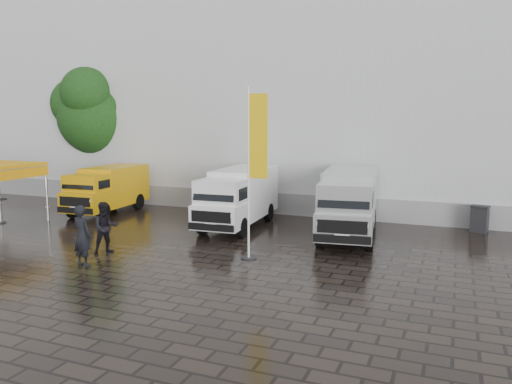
% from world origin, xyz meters
% --- Properties ---
extents(ground, '(120.00, 120.00, 0.00)m').
position_xyz_m(ground, '(0.00, 0.00, 0.00)').
color(ground, black).
rests_on(ground, ground).
extents(exhibition_hall, '(44.00, 16.00, 12.00)m').
position_xyz_m(exhibition_hall, '(2.00, 16.00, 6.00)').
color(exhibition_hall, silver).
rests_on(exhibition_hall, ground).
extents(hall_plinth, '(44.00, 0.15, 1.00)m').
position_xyz_m(hall_plinth, '(2.00, 7.95, 0.50)').
color(hall_plinth, gray).
rests_on(hall_plinth, ground).
extents(van_yellow, '(2.12, 4.78, 2.15)m').
position_xyz_m(van_yellow, '(-8.28, 5.14, 1.08)').
color(van_yellow, '#D5990B').
rests_on(van_yellow, ground).
extents(van_white, '(2.10, 5.51, 2.35)m').
position_xyz_m(van_white, '(-1.34, 4.70, 1.17)').
color(van_white, white).
rests_on(van_white, ground).
extents(van_silver, '(2.61, 5.88, 2.46)m').
position_xyz_m(van_silver, '(3.23, 4.70, 1.23)').
color(van_silver, silver).
rests_on(van_silver, ground).
extents(flagpole, '(0.88, 0.50, 5.39)m').
position_xyz_m(flagpole, '(1.09, 0.51, 3.04)').
color(flagpole, black).
rests_on(flagpole, ground).
extents(tree, '(4.11, 4.17, 7.39)m').
position_xyz_m(tree, '(-11.77, 8.85, 4.74)').
color(tree, black).
rests_on(tree, ground).
extents(cocktail_table, '(0.60, 0.60, 1.04)m').
position_xyz_m(cocktail_table, '(-11.06, 1.56, 0.52)').
color(cocktail_table, black).
rests_on(cocktail_table, ground).
extents(wheelie_bin, '(0.76, 0.76, 1.06)m').
position_xyz_m(wheelie_bin, '(7.85, 7.37, 0.53)').
color(wheelie_bin, black).
rests_on(wheelie_bin, ground).
extents(person_front, '(0.75, 0.55, 1.88)m').
position_xyz_m(person_front, '(-3.39, -2.16, 0.94)').
color(person_front, black).
rests_on(person_front, ground).
extents(person_tent, '(1.03, 1.05, 1.71)m').
position_xyz_m(person_tent, '(-3.75, -0.65, 0.85)').
color(person_tent, black).
rests_on(person_tent, ground).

